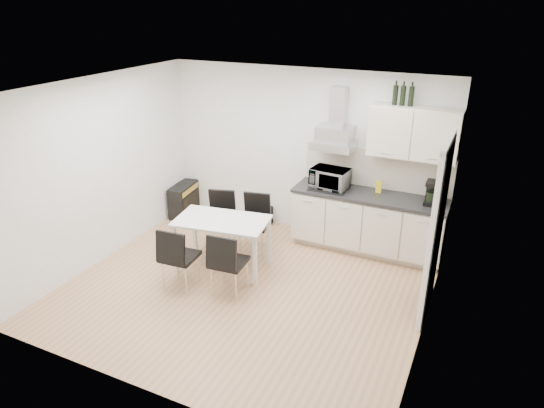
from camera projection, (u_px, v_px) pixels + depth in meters
The scene contains 15 objects.
ground at pixel (245, 288), 6.39m from camera, with size 4.50×4.50×0.00m, color tan.
wall_back at pixel (304, 153), 7.54m from camera, with size 4.50×0.10×2.60m, color white.
wall_front at pixel (134, 277), 4.21m from camera, with size 4.50×0.10×2.60m, color white.
wall_left at pixel (101, 171), 6.75m from camera, with size 0.10×4.00×2.60m, color white.
wall_right at pixel (435, 232), 5.00m from camera, with size 0.10×4.00×2.60m, color white.
ceiling at pixel (240, 89), 5.36m from camera, with size 4.50×4.50×0.00m, color white.
doorway at pixel (436, 232), 5.57m from camera, with size 0.08×1.04×2.10m, color white.
kitchenette at pixel (372, 199), 7.04m from camera, with size 2.22×0.64×2.52m.
dining_table at pixel (222, 226), 6.62m from camera, with size 1.34×0.89×0.75m.
chair_far_left at pixel (220, 221), 7.25m from camera, with size 0.44×0.50×0.88m, color black, non-canonical shape.
chair_far_right at pixel (254, 225), 7.15m from camera, with size 0.44×0.50×0.88m, color black, non-canonical shape.
chair_near_left at pixel (180, 257), 6.26m from camera, with size 0.44×0.50×0.88m, color black, non-canonical shape.
chair_near_right at pixel (229, 263), 6.13m from camera, with size 0.44×0.50×0.88m, color black, non-canonical shape.
guitar_amp at pixel (184, 199), 8.47m from camera, with size 0.36×0.69×0.55m.
floor_speaker at pixel (267, 215), 8.14m from camera, with size 0.18×0.16×0.30m, color black.
Camera 1 is at (2.62, -4.77, 3.54)m, focal length 32.00 mm.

